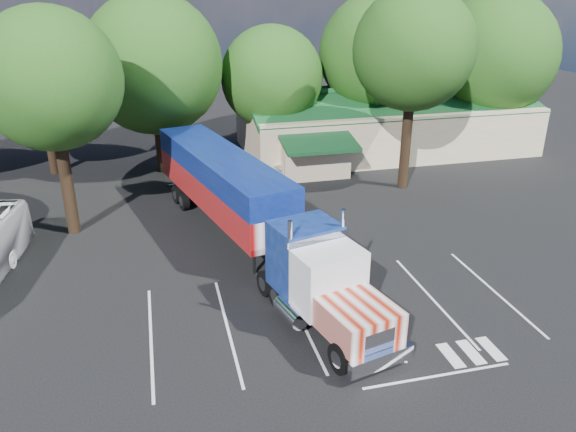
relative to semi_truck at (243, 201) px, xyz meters
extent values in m
plane|color=black|center=(1.15, -1.59, -2.72)|extent=(120.00, 120.00, 0.00)
cube|color=beige|center=(15.15, 16.41, -0.72)|extent=(24.00, 11.00, 4.00)
cube|color=#154C25|center=(15.15, 14.01, 1.78)|extent=(24.20, 6.25, 2.10)
cube|color=#154C25|center=(15.15, 18.81, 1.78)|extent=(24.20, 6.25, 2.10)
cube|color=beige|center=(7.15, 10.71, -1.32)|extent=(5.00, 2.50, 2.80)
cube|color=#154C25|center=(7.15, 9.41, 0.18)|extent=(5.40, 3.19, 0.80)
cylinder|color=black|center=(-11.85, 16.21, -0.72)|extent=(0.70, 0.70, 4.00)
sphere|color=#1C4012|center=(-11.85, 16.21, 4.43)|extent=(8.40, 8.40, 8.40)
cylinder|color=black|center=(-3.85, 14.61, -0.57)|extent=(0.70, 0.70, 4.30)
sphere|color=#1C4012|center=(-3.85, 14.61, 5.33)|extent=(10.00, 10.00, 10.00)
cylinder|color=black|center=(5.15, 15.91, -0.92)|extent=(0.70, 0.70, 3.60)
sphere|color=#1C4012|center=(5.15, 15.91, 3.88)|extent=(8.00, 8.00, 8.00)
cylinder|color=black|center=(14.15, 16.41, -0.47)|extent=(0.70, 0.70, 4.50)
sphere|color=#1C4012|center=(14.15, 16.41, 5.38)|extent=(9.60, 9.60, 9.60)
cylinder|color=black|center=(24.15, 15.21, -0.77)|extent=(0.70, 0.70, 3.90)
sphere|color=#1C4012|center=(24.15, 15.21, 5.08)|extent=(10.40, 10.40, 10.40)
cylinder|color=black|center=(-9.35, 4.41, 0.28)|extent=(0.70, 0.70, 6.00)
sphere|color=#1C4012|center=(-9.35, 4.41, 6.13)|extent=(7.60, 7.60, 7.60)
cylinder|color=black|center=(12.65, 6.91, 0.53)|extent=(0.70, 0.70, 6.50)
sphere|color=#1C4012|center=(12.65, 6.91, 6.78)|extent=(8.00, 8.00, 8.00)
cube|color=black|center=(2.02, -8.03, -1.88)|extent=(3.00, 7.87, 0.28)
cube|color=white|center=(3.04, -12.10, -1.99)|extent=(2.78, 0.95, 0.62)
cube|color=white|center=(2.99, -11.88, -1.32)|extent=(1.33, 0.46, 1.01)
cube|color=silver|center=(2.68, -10.63, -1.10)|extent=(3.15, 3.23, 1.29)
cube|color=silver|center=(2.13, -8.46, -0.43)|extent=(3.15, 2.42, 2.57)
cube|color=black|center=(2.31, -9.17, 0.13)|extent=(2.52, 0.71, 1.12)
cube|color=white|center=(1.90, -7.54, 1.03)|extent=(2.85, 0.82, 0.28)
cube|color=#0B1D52|center=(1.64, -6.51, -0.20)|extent=(3.26, 2.85, 3.02)
cylinder|color=white|center=(0.64, -7.80, 0.19)|extent=(0.24, 0.24, 3.80)
cylinder|color=white|center=(3.13, -7.17, 0.19)|extent=(0.24, 0.24, 3.80)
cylinder|color=white|center=(0.53, -8.29, -1.88)|extent=(1.15, 1.92, 0.74)
cylinder|color=white|center=(3.46, -7.55, -1.88)|extent=(1.15, 1.92, 0.74)
cube|color=white|center=(-0.74, 2.93, -0.32)|extent=(6.32, 14.60, 1.68)
cube|color=navy|center=(-0.74, 2.93, 1.19)|extent=(6.32, 14.60, 1.34)
cube|color=black|center=(-1.88, 7.49, -1.77)|extent=(2.26, 4.12, 0.39)
cube|color=black|center=(-0.02, -3.12, -1.94)|extent=(0.16, 0.16, 1.57)
cube|color=black|center=(1.50, -2.74, -1.94)|extent=(0.16, 0.16, 1.57)
cube|color=white|center=(-2.51, 9.98, -2.22)|extent=(2.64, 0.79, 0.13)
cylinder|color=black|center=(1.67, -11.46, -2.11)|extent=(0.68, 1.29, 1.23)
cylinder|color=black|center=(3.95, -10.89, -2.11)|extent=(0.68, 1.29, 1.23)
cylinder|color=black|center=(0.42, -6.47, -2.11)|extent=(0.68, 1.29, 1.23)
cylinder|color=black|center=(2.70, -5.90, -2.11)|extent=(0.68, 1.29, 1.23)
cylinder|color=black|center=(0.12, -5.28, -2.11)|extent=(0.68, 1.29, 1.23)
cylinder|color=black|center=(2.40, -4.70, -2.11)|extent=(0.68, 1.29, 1.23)
cylinder|color=black|center=(-2.80, 6.33, -2.11)|extent=(0.68, 1.29, 1.23)
cylinder|color=black|center=(-0.53, 6.90, -2.11)|extent=(0.68, 1.29, 1.23)
cylinder|color=black|center=(-3.13, 7.63, -2.11)|extent=(0.68, 1.29, 1.23)
cylinder|color=black|center=(-0.85, 8.21, -2.11)|extent=(0.68, 1.29, 1.23)
imported|color=black|center=(2.75, -1.59, -1.96)|extent=(0.38, 0.56, 1.52)
imported|color=black|center=(2.95, 4.15, -2.32)|extent=(0.64, 1.55, 0.80)
imported|color=#B3B6BB|center=(6.15, 11.35, -2.03)|extent=(4.42, 2.58, 1.38)
camera|label=1|loc=(-4.42, -27.75, 11.06)|focal=35.00mm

